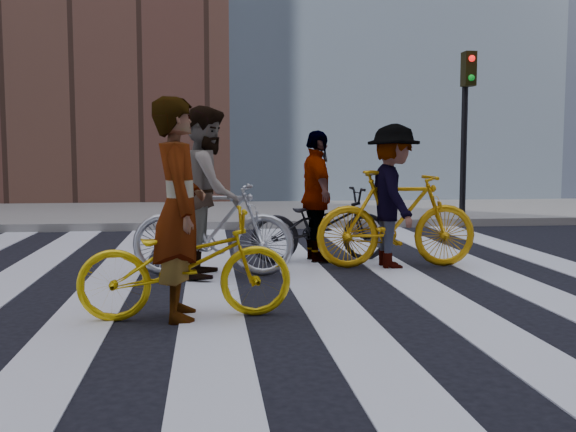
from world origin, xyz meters
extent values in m
plane|color=black|center=(0.00, 0.00, 0.00)|extent=(100.00, 100.00, 0.00)
cube|color=gray|center=(0.00, 7.50, 0.07)|extent=(100.00, 5.00, 0.15)
cube|color=silver|center=(-2.75, 0.00, 0.01)|extent=(0.55, 10.00, 0.01)
cube|color=silver|center=(-1.65, 0.00, 0.01)|extent=(0.55, 10.00, 0.01)
cube|color=silver|center=(-0.55, 0.00, 0.01)|extent=(0.55, 10.00, 0.01)
cube|color=silver|center=(0.55, 0.00, 0.01)|extent=(0.55, 10.00, 0.01)
cube|color=silver|center=(1.65, 0.00, 0.01)|extent=(0.55, 10.00, 0.01)
cube|color=silver|center=(2.75, 0.00, 0.01)|extent=(0.55, 10.00, 0.01)
cylinder|color=black|center=(4.40, 5.40, 1.60)|extent=(0.12, 0.12, 3.20)
cube|color=black|center=(4.40, 5.25, 3.00)|extent=(0.22, 0.28, 0.65)
sphere|color=red|center=(4.40, 5.10, 3.18)|extent=(0.12, 0.12, 0.12)
sphere|color=#0CCC26|center=(4.40, 5.10, 2.82)|extent=(0.12, 0.12, 0.12)
imported|color=yellow|center=(-0.77, -1.53, 0.48)|extent=(1.85, 0.74, 0.96)
imported|color=silver|center=(-0.52, 0.43, 0.56)|extent=(1.92, 0.79, 1.12)
imported|color=orange|center=(1.74, 0.75, 0.60)|extent=(2.01, 0.57, 1.21)
imported|color=black|center=(0.88, 1.30, 0.48)|extent=(1.89, 0.80, 0.97)
imported|color=slate|center=(-0.82, -1.53, 0.95)|extent=(0.49, 0.72, 1.89)
imported|color=slate|center=(-0.57, 0.43, 0.97)|extent=(0.86, 1.04, 1.94)
imported|color=slate|center=(1.69, 0.75, 0.88)|extent=(0.66, 1.15, 1.77)
imported|color=slate|center=(0.83, 1.30, 0.85)|extent=(0.50, 1.03, 1.71)
camera|label=1|loc=(-0.58, -7.29, 1.44)|focal=42.00mm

